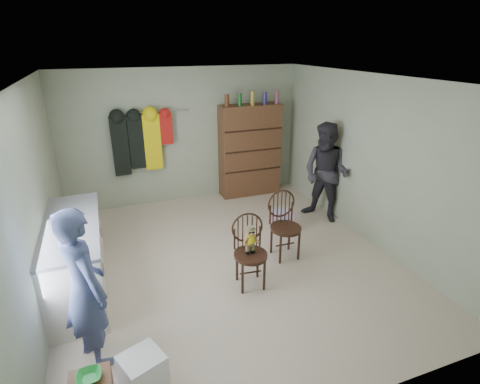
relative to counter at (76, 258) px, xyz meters
name	(u,v)px	position (x,y,z in m)	size (l,w,h in m)	color
ground_plane	(229,261)	(1.95, 0.00, -0.47)	(5.00, 5.00, 0.00)	beige
room_walls	(215,144)	(1.95, 0.53, 1.11)	(5.00, 5.00, 5.00)	#A6AE92
counter	(76,258)	(0.00, 0.00, 0.00)	(0.64, 1.86, 0.94)	silver
bowl	(89,377)	(0.15, -1.90, 0.01)	(0.19, 0.19, 0.05)	green
plastic_tub	(143,371)	(0.55, -1.70, -0.30)	(0.35, 0.34, 0.34)	white
chair_front	(250,246)	(2.03, -0.58, 0.07)	(0.46, 0.46, 0.95)	#3E2215
chair_far	(284,222)	(2.76, -0.11, 0.05)	(0.44, 0.44, 0.98)	#3E2215
striped_bag	(282,221)	(3.08, 0.57, -0.30)	(0.33, 0.26, 0.35)	#E57286
person_left	(84,289)	(0.15, -1.20, 0.34)	(0.59, 0.39, 1.63)	#424C7A
person_right	(326,173)	(3.95, 0.72, 0.38)	(0.83, 0.64, 1.70)	#2D2B33
dresser	(250,150)	(3.20, 2.30, 0.44)	(1.20, 0.39, 2.06)	brown
coat_rack	(140,142)	(1.12, 2.38, 0.78)	(1.42, 0.12, 1.09)	#99999E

